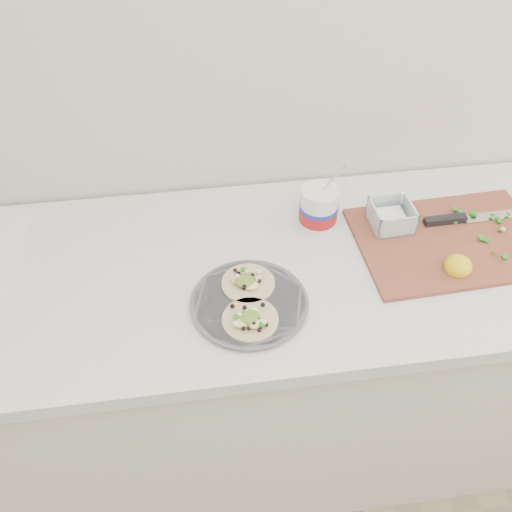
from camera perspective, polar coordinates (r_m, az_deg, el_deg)
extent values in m
cube|color=beige|center=(1.44, -0.81, 19.49)|extent=(3.50, 0.05, 2.60)
cube|color=silver|center=(1.79, 0.73, -11.07)|extent=(2.40, 0.62, 0.86)
cube|color=silver|center=(1.43, 1.01, -1.54)|extent=(2.44, 0.66, 0.04)
cylinder|color=#535359|center=(1.32, -0.68, -4.79)|extent=(0.26, 0.26, 0.01)
cylinder|color=#535359|center=(1.32, -0.68, -4.64)|extent=(0.27, 0.27, 0.00)
cylinder|color=white|center=(1.49, 6.27, 4.75)|extent=(0.10, 0.10, 0.12)
cylinder|color=#B11315|center=(1.50, 6.24, 4.39)|extent=(0.10, 0.10, 0.04)
cylinder|color=#192D99|center=(1.49, 6.29, 4.93)|extent=(0.10, 0.10, 0.01)
cube|color=brown|center=(1.55, 18.86, 1.44)|extent=(0.49, 0.35, 0.01)
cube|color=white|center=(1.54, 13.35, 3.64)|extent=(0.07, 0.07, 0.03)
ellipsoid|color=yellow|center=(1.46, 19.62, -0.77)|extent=(0.07, 0.07, 0.06)
cube|color=silver|center=(1.66, 22.55, 3.70)|extent=(0.18, 0.04, 0.00)
cube|color=black|center=(1.59, 18.39, 3.45)|extent=(0.11, 0.03, 0.02)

